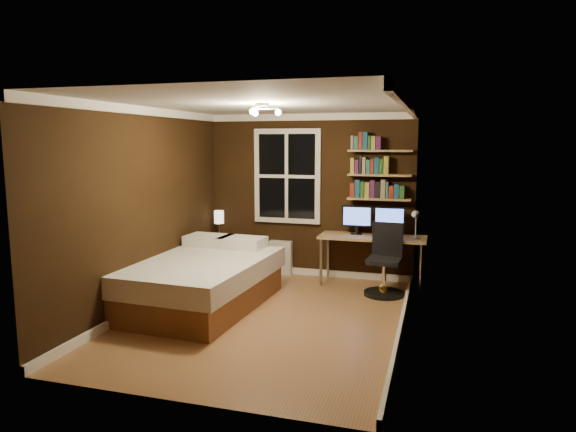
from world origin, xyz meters
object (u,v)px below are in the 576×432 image
(office_chair, at_px, (385,268))
(monitor_left, at_px, (357,220))
(nightstand, at_px, (220,255))
(monitor_right, at_px, (389,221))
(desk, at_px, (372,240))
(radiator, at_px, (281,258))
(bed, at_px, (197,280))
(desk_lamp, at_px, (416,224))
(bedside_lamp, at_px, (219,224))

(office_chair, bearing_deg, monitor_left, 137.25)
(monitor_left, distance_m, office_chair, 0.90)
(nightstand, height_order, office_chair, office_chair)
(monitor_right, bearing_deg, desk, -161.62)
(radiator, xyz_separation_m, desk, (1.46, -0.20, 0.40))
(nightstand, relative_size, monitor_left, 1.28)
(bed, relative_size, nightstand, 4.06)
(radiator, height_order, desk_lamp, desk_lamp)
(bed, height_order, desk_lamp, desk_lamp)
(monitor_right, relative_size, desk_lamp, 1.01)
(bed, height_order, radiator, bed)
(nightstand, bearing_deg, office_chair, -12.08)
(bed, distance_m, radiator, 1.88)
(nightstand, xyz_separation_m, bedside_lamp, (0.00, 0.00, 0.50))
(bed, distance_m, bedside_lamp, 1.71)
(bed, height_order, bedside_lamp, bedside_lamp)
(desk_lamp, bearing_deg, desk, 167.66)
(bed, height_order, nightstand, bed)
(bedside_lamp, distance_m, desk_lamp, 3.03)
(bed, height_order, office_chair, office_chair)
(desk, bearing_deg, bed, -141.84)
(bedside_lamp, height_order, monitor_right, monitor_right)
(bedside_lamp, relative_size, desk, 0.28)
(bedside_lamp, height_order, monitor_left, monitor_left)
(nightstand, xyz_separation_m, radiator, (0.96, 0.20, -0.02))
(monitor_right, bearing_deg, nightstand, -178.48)
(desk, bearing_deg, desk_lamp, -12.34)
(bed, bearing_deg, monitor_right, 39.50)
(bed, bearing_deg, office_chair, 30.05)
(monitor_left, xyz_separation_m, office_chair, (0.48, -0.51, -0.57))
(monitor_right, height_order, office_chair, monitor_right)
(nightstand, relative_size, desk, 0.37)
(radiator, bearing_deg, monitor_right, -4.34)
(nightstand, distance_m, office_chair, 2.69)
(desk, xyz_separation_m, office_chair, (0.23, -0.44, -0.29))
(bed, bearing_deg, nightstand, 106.99)
(desk_lamp, relative_size, office_chair, 0.45)
(bedside_lamp, distance_m, monitor_left, 2.18)
(nightstand, height_order, bedside_lamp, bedside_lamp)
(nightstand, bearing_deg, desk_lamp, -5.21)
(nightstand, distance_m, monitor_right, 2.73)
(desk_lamp, distance_m, office_chair, 0.75)
(office_chair, bearing_deg, monitor_right, 94.80)
(bed, bearing_deg, monitor_left, 46.13)
(radiator, bearing_deg, bed, -107.45)
(bed, xyz_separation_m, office_chair, (2.25, 1.15, 0.05))
(bedside_lamp, bearing_deg, monitor_right, 1.52)
(bedside_lamp, bearing_deg, office_chair, -9.51)
(nightstand, xyz_separation_m, desk_lamp, (3.02, -0.14, 0.66))
(desk_lamp, bearing_deg, monitor_left, 166.16)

